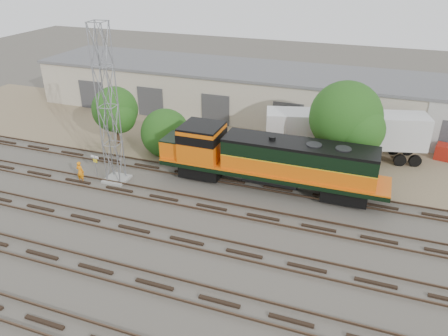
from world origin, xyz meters
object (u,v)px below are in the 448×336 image
(locomotive, at_px, (267,160))
(semi_trailer, at_px, (349,130))
(signal_tower, at_px, (108,109))
(worker, at_px, (80,172))

(locomotive, bearing_deg, semi_trailer, 55.63)
(signal_tower, distance_m, semi_trailer, 21.07)
(signal_tower, xyz_separation_m, worker, (-2.61, -1.25, -5.32))
(signal_tower, height_order, worker, signal_tower)
(worker, distance_m, semi_trailer, 23.72)
(locomotive, relative_size, signal_tower, 1.43)
(locomotive, xyz_separation_m, signal_tower, (-12.11, -3.10, 3.75))
(worker, bearing_deg, signal_tower, -154.44)
(worker, bearing_deg, locomotive, -163.54)
(locomotive, height_order, worker, locomotive)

